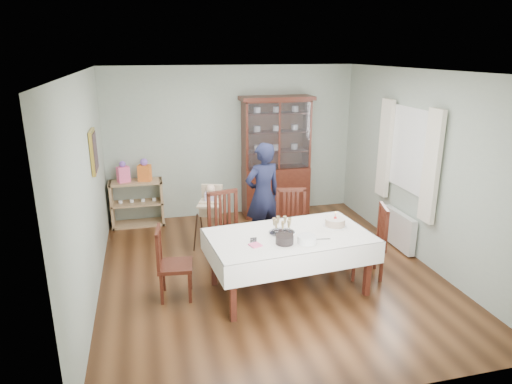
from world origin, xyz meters
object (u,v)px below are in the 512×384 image
object	(u,v)px
chair_far_left	(229,245)
chair_end_left	(175,277)
china_cabinet	(276,155)
sideboard	(137,203)
high_chair	(212,222)
birthday_cake	(335,223)
champagne_tray	(282,229)
woman	(263,195)
dining_table	(289,262)
gift_bag_pink	(123,173)
chair_far_right	(292,239)
gift_bag_orange	(145,171)
chair_end_right	(367,255)

from	to	relation	value
chair_far_left	chair_end_left	xyz separation A→B (m)	(-0.81, -0.68, -0.05)
china_cabinet	chair_end_left	size ratio (longest dim) A/B	2.39
sideboard	chair_far_left	bearing A→B (deg)	-57.49
high_chair	birthday_cake	distance (m)	2.10
high_chair	champagne_tray	bearing A→B (deg)	-48.13
china_cabinet	woman	size ratio (longest dim) A/B	1.33
chair_end_left	champagne_tray	xyz separation A→B (m)	(1.34, -0.12, 0.55)
dining_table	gift_bag_pink	world-z (taller)	gift_bag_pink
dining_table	sideboard	world-z (taller)	sideboard
sideboard	chair_far_right	xyz separation A→B (m)	(2.19, -1.93, -0.10)
china_cabinet	gift_bag_orange	world-z (taller)	china_cabinet
sideboard	high_chair	world-z (taller)	high_chair
dining_table	chair_far_right	distance (m)	0.94
chair_end_left	chair_end_right	size ratio (longest dim) A/B	0.92
chair_end_right	gift_bag_pink	distance (m)	4.21
woman	gift_bag_pink	world-z (taller)	woman
chair_end_left	woman	xyz separation A→B (m)	(1.46, 1.28, 0.55)
chair_far_right	champagne_tray	distance (m)	1.05
chair_end_left	woman	distance (m)	2.02
woman	sideboard	bearing A→B (deg)	-51.30
dining_table	woman	xyz separation A→B (m)	(0.04, 1.46, 0.43)
chair_far_right	woman	xyz separation A→B (m)	(-0.29, 0.58, 0.52)
chair_far_left	chair_end_left	size ratio (longest dim) A/B	1.17
gift_bag_pink	high_chair	bearing A→B (deg)	-41.58
dining_table	woman	distance (m)	1.52
chair_end_left	birthday_cake	bearing A→B (deg)	-84.73
chair_far_right	dining_table	bearing A→B (deg)	-98.39
gift_bag_pink	chair_far_right	bearing A→B (deg)	-38.76
champagne_tray	dining_table	bearing A→B (deg)	-35.35
chair_far_right	chair_end_right	world-z (taller)	chair_far_right
china_cabinet	gift_bag_pink	xyz separation A→B (m)	(-2.69, 0.00, -0.16)
chair_end_right	chair_far_left	bearing A→B (deg)	-96.59
chair_end_left	chair_end_right	distance (m)	2.57
dining_table	chair_far_right	xyz separation A→B (m)	(0.33, 0.88, -0.08)
chair_end_left	gift_bag_pink	size ratio (longest dim) A/B	2.49
dining_table	sideboard	distance (m)	3.37
chair_end_right	gift_bag_orange	xyz separation A→B (m)	(-2.85, 2.66, 0.68)
high_chair	sideboard	bearing A→B (deg)	152.62
chair_end_right	birthday_cake	size ratio (longest dim) A/B	3.31
woman	chair_far_left	bearing A→B (deg)	27.01
china_cabinet	high_chair	bearing A→B (deg)	-139.73
champagne_tray	high_chair	bearing A→B (deg)	112.75
sideboard	gift_bag_orange	bearing A→B (deg)	-6.96
woman	gift_bag_orange	world-z (taller)	woman
sideboard	chair_far_right	distance (m)	2.92
chair_end_right	champagne_tray	size ratio (longest dim) A/B	3.01
gift_bag_pink	gift_bag_orange	size ratio (longest dim) A/B	0.94
china_cabinet	gift_bag_pink	world-z (taller)	china_cabinet
chair_far_right	birthday_cake	world-z (taller)	chair_far_right
gift_bag_pink	chair_end_left	bearing A→B (deg)	-76.44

